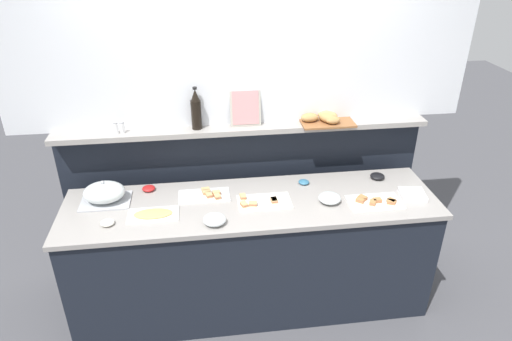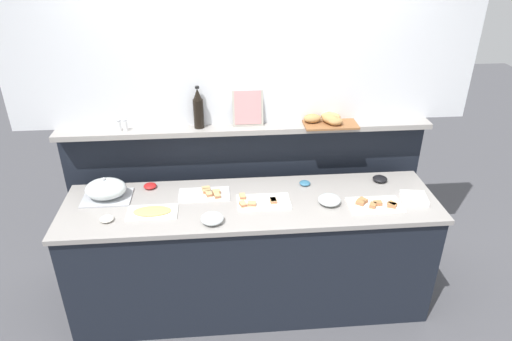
% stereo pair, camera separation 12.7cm
% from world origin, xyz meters
% --- Properties ---
extents(ground_plane, '(12.00, 12.00, 0.00)m').
position_xyz_m(ground_plane, '(0.00, 0.60, 0.00)').
color(ground_plane, '#4C4C51').
extents(buffet_counter, '(2.62, 0.70, 0.93)m').
position_xyz_m(buffet_counter, '(0.00, 0.00, 0.46)').
color(buffet_counter, black).
rests_on(buffet_counter, ground_plane).
extents(back_ledge_unit, '(2.81, 0.22, 1.31)m').
position_xyz_m(back_ledge_unit, '(0.00, 0.52, 0.69)').
color(back_ledge_unit, black).
rests_on(back_ledge_unit, ground_plane).
extents(upper_wall_panel, '(3.41, 0.08, 1.29)m').
position_xyz_m(upper_wall_panel, '(0.00, 0.55, 1.95)').
color(upper_wall_panel, white).
rests_on(upper_wall_panel, back_ledge_unit).
extents(sandwich_platter_rear, '(0.37, 0.21, 0.04)m').
position_xyz_m(sandwich_platter_rear, '(0.07, -0.02, 0.94)').
color(sandwich_platter_rear, white).
rests_on(sandwich_platter_rear, buffet_counter).
extents(sandwich_platter_front, '(0.36, 0.19, 0.04)m').
position_xyz_m(sandwich_platter_front, '(-0.31, 0.12, 0.94)').
color(sandwich_platter_front, silver).
rests_on(sandwich_platter_front, buffet_counter).
extents(sandwich_platter_side, '(0.37, 0.22, 0.04)m').
position_xyz_m(sandwich_platter_side, '(0.85, -0.13, 0.94)').
color(sandwich_platter_side, white).
rests_on(sandwich_platter_side, buffet_counter).
extents(cold_cuts_platter, '(0.34, 0.18, 0.02)m').
position_xyz_m(cold_cuts_platter, '(-0.67, -0.08, 0.94)').
color(cold_cuts_platter, white).
rests_on(cold_cuts_platter, buffet_counter).
extents(serving_cloche, '(0.34, 0.24, 0.17)m').
position_xyz_m(serving_cloche, '(-1.01, 0.13, 1.00)').
color(serving_cloche, '#B7BABF').
rests_on(serving_cloche, buffet_counter).
extents(glass_bowl_large, '(0.15, 0.15, 0.06)m').
position_xyz_m(glass_bowl_large, '(-0.27, -0.23, 0.95)').
color(glass_bowl_large, silver).
rests_on(glass_bowl_large, buffet_counter).
extents(glass_bowl_medium, '(0.16, 0.16, 0.06)m').
position_xyz_m(glass_bowl_medium, '(0.54, -0.07, 0.96)').
color(glass_bowl_medium, silver).
rests_on(glass_bowl_medium, buffet_counter).
extents(condiment_bowl_teal, '(0.11, 0.11, 0.04)m').
position_xyz_m(condiment_bowl_teal, '(0.99, 0.21, 0.95)').
color(condiment_bowl_teal, black).
rests_on(condiment_bowl_teal, buffet_counter).
extents(condiment_bowl_red, '(0.09, 0.09, 0.03)m').
position_xyz_m(condiment_bowl_red, '(-0.96, -0.15, 0.94)').
color(condiment_bowl_red, silver).
rests_on(condiment_bowl_red, buffet_counter).
extents(condiment_bowl_dark, '(0.09, 0.09, 0.03)m').
position_xyz_m(condiment_bowl_dark, '(-0.73, 0.26, 0.94)').
color(condiment_bowl_dark, red).
rests_on(condiment_bowl_dark, buffet_counter).
extents(condiment_bowl_cream, '(0.08, 0.08, 0.03)m').
position_xyz_m(condiment_bowl_cream, '(0.42, 0.21, 0.94)').
color(condiment_bowl_cream, teal).
rests_on(condiment_bowl_cream, buffet_counter).
extents(napkin_stack, '(0.20, 0.20, 0.03)m').
position_xyz_m(napkin_stack, '(1.14, -0.08, 0.94)').
color(napkin_stack, white).
rests_on(napkin_stack, buffet_counter).
extents(wine_bottle_dark, '(0.08, 0.08, 0.32)m').
position_xyz_m(wine_bottle_dark, '(-0.35, 0.46, 1.45)').
color(wine_bottle_dark, black).
rests_on(wine_bottle_dark, back_ledge_unit).
extents(salt_shaker, '(0.03, 0.03, 0.09)m').
position_xyz_m(salt_shaker, '(-0.93, 0.45, 1.35)').
color(salt_shaker, white).
rests_on(salt_shaker, back_ledge_unit).
extents(pepper_shaker, '(0.03, 0.03, 0.09)m').
position_xyz_m(pepper_shaker, '(-0.88, 0.45, 1.35)').
color(pepper_shaker, white).
rests_on(pepper_shaker, back_ledge_unit).
extents(bread_basket, '(0.40, 0.27, 0.08)m').
position_xyz_m(bread_basket, '(0.62, 0.45, 1.34)').
color(bread_basket, brown).
rests_on(bread_basket, back_ledge_unit).
extents(framed_picture, '(0.23, 0.07, 0.27)m').
position_xyz_m(framed_picture, '(0.02, 0.49, 1.45)').
color(framed_picture, '#B2AD9E').
rests_on(framed_picture, back_ledge_unit).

